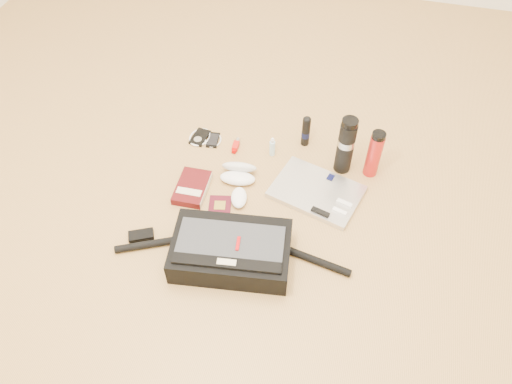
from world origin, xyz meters
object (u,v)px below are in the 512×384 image
messenger_bag (230,251)px  thermos_red (374,154)px  thermos_black (346,145)px  book (192,188)px  laptop (317,192)px

messenger_bag → thermos_red: 0.77m
messenger_bag → thermos_black: (0.35, 0.60, 0.09)m
messenger_bag → book: 0.40m
messenger_bag → thermos_red: size_ratio=3.86×
thermos_red → messenger_bag: bearing=-128.6°
thermos_black → thermos_red: 0.13m
thermos_black → thermos_red: thermos_black is taller
thermos_red → thermos_black: bearing=-177.7°
laptop → thermos_red: thermos_red is taller
book → thermos_black: (0.62, 0.30, 0.13)m
laptop → thermos_black: size_ratio=1.47×
laptop → thermos_red: size_ratio=1.77×
laptop → thermos_red: bearing=56.7°
laptop → book: (-0.53, -0.12, 0.00)m
messenger_bag → thermos_black: thermos_black is taller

